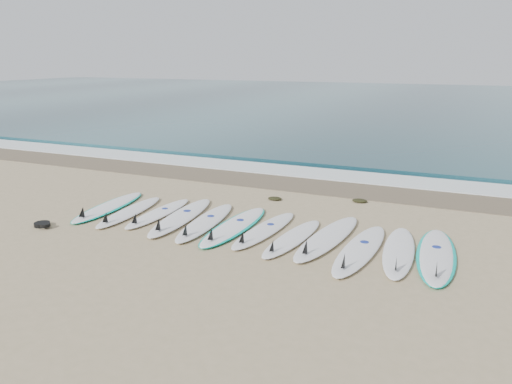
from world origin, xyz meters
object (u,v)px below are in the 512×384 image
at_px(surfboard_11, 436,255).
at_px(leash_coil, 43,224).
at_px(surfboard_6, 263,230).
at_px(surfboard_0, 108,207).

bearing_deg(surfboard_11, leash_coil, -172.70).
distance_m(surfboard_6, leash_coil, 4.61).
relative_size(surfboard_0, surfboard_6, 1.05).
height_order(surfboard_11, leash_coil, surfboard_11).
bearing_deg(surfboard_6, surfboard_11, 4.80).
distance_m(surfboard_11, leash_coil, 7.79).
bearing_deg(leash_coil, surfboard_0, 75.05).
bearing_deg(leash_coil, surfboard_6, 18.86).
distance_m(surfboard_0, surfboard_11, 7.23).
distance_m(surfboard_0, surfboard_6, 3.95).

